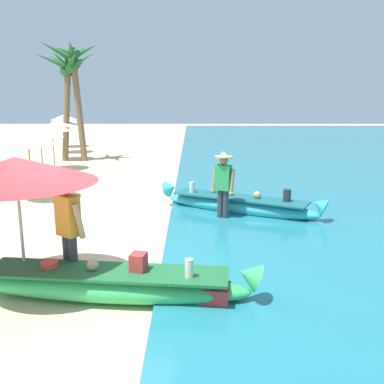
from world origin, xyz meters
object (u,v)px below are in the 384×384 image
at_px(person_tourist_customer, 70,228).
at_px(cooler_box, 215,296).
at_px(patio_umbrella_large, 17,170).
at_px(boat_cyan_midground, 241,205).
at_px(palm_tree_leaning_seaward, 69,72).
at_px(person_vendor_hatted, 225,182).
at_px(boat_green_foreground, 108,283).
at_px(palm_tree_tall_inland, 75,66).

relative_size(person_tourist_customer, cooler_box, 3.90).
height_order(person_tourist_customer, patio_umbrella_large, patio_umbrella_large).
height_order(boat_cyan_midground, patio_umbrella_large, patio_umbrella_large).
bearing_deg(palm_tree_leaning_seaward, person_vendor_hatted, -57.49).
bearing_deg(boat_green_foreground, person_tourist_customer, 145.26).
relative_size(boat_cyan_midground, palm_tree_leaning_seaward, 0.83).
distance_m(boat_cyan_midground, palm_tree_leaning_seaward, 12.20).
xyz_separation_m(boat_green_foreground, person_vendor_hatted, (2.01, 4.12, 0.72)).
bearing_deg(palm_tree_leaning_seaward, palm_tree_tall_inland, -18.75).
xyz_separation_m(boat_green_foreground, palm_tree_leaning_seaward, (-4.35, 14.10, 3.76)).
relative_size(boat_green_foreground, person_vendor_hatted, 2.69).
bearing_deg(cooler_box, person_vendor_hatted, 96.02).
bearing_deg(palm_tree_tall_inland, boat_green_foreground, -73.81).
bearing_deg(palm_tree_tall_inland, boat_cyan_midground, -54.86).
height_order(person_vendor_hatted, palm_tree_leaning_seaward, palm_tree_leaning_seaward).
height_order(patio_umbrella_large, palm_tree_leaning_seaward, palm_tree_leaning_seaward).
bearing_deg(cooler_box, palm_tree_tall_inland, 123.37).
distance_m(boat_green_foreground, person_vendor_hatted, 4.64).
distance_m(boat_cyan_midground, patio_umbrella_large, 6.02).
xyz_separation_m(boat_cyan_midground, person_vendor_hatted, (-0.46, -0.60, 0.72)).
relative_size(person_tourist_customer, palm_tree_leaning_seaward, 0.35).
xyz_separation_m(patio_umbrella_large, cooler_box, (2.94, -0.57, -1.74)).
xyz_separation_m(person_tourist_customer, palm_tree_tall_inland, (-3.42, 13.56, 3.28)).
height_order(boat_cyan_midground, person_tourist_customer, person_tourist_customer).
height_order(boat_cyan_midground, cooler_box, boat_cyan_midground).
bearing_deg(person_vendor_hatted, boat_green_foreground, -116.05).
bearing_deg(palm_tree_tall_inland, palm_tree_leaning_seaward, 161.25).
bearing_deg(palm_tree_tall_inland, patio_umbrella_large, -78.76).
relative_size(boat_green_foreground, cooler_box, 10.36).
height_order(boat_green_foreground, palm_tree_tall_inland, palm_tree_tall_inland).
relative_size(person_tourist_customer, patio_umbrella_large, 0.72).
bearing_deg(boat_cyan_midground, person_vendor_hatted, -127.60).
relative_size(patio_umbrella_large, cooler_box, 5.40).
bearing_deg(palm_tree_tall_inland, person_tourist_customer, -75.85).
distance_m(boat_cyan_midground, person_tourist_customer, 5.33).
bearing_deg(cooler_box, palm_tree_leaning_seaward, 124.22).
bearing_deg(patio_umbrella_large, person_vendor_hatted, 48.04).
bearing_deg(patio_umbrella_large, palm_tree_leaning_seaward, 102.31).
distance_m(boat_cyan_midground, palm_tree_tall_inland, 12.04).
relative_size(boat_cyan_midground, patio_umbrella_large, 1.72).
distance_m(boat_green_foreground, palm_tree_leaning_seaward, 15.23).
height_order(person_vendor_hatted, palm_tree_tall_inland, palm_tree_tall_inland).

